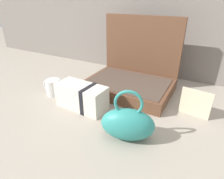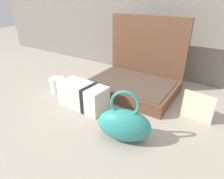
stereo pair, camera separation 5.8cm
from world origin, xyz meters
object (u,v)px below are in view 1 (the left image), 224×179
at_px(teal_pouch_handbag, 128,124).
at_px(cream_toiletry_bag, 82,97).
at_px(open_suitcase, 132,75).
at_px(coffee_mug, 53,87).
at_px(info_card_left, 195,103).

height_order(teal_pouch_handbag, cream_toiletry_bag, teal_pouch_handbag).
height_order(open_suitcase, teal_pouch_handbag, open_suitcase).
relative_size(open_suitcase, cream_toiletry_bag, 1.84).
bearing_deg(coffee_mug, info_card_left, 11.98).
relative_size(coffee_mug, info_card_left, 0.87).
height_order(cream_toiletry_bag, info_card_left, info_card_left).
distance_m(open_suitcase, cream_toiletry_bag, 0.33).
relative_size(open_suitcase, coffee_mug, 4.05).
xyz_separation_m(cream_toiletry_bag, info_card_left, (0.48, 0.18, 0.00)).
bearing_deg(open_suitcase, cream_toiletry_bag, -111.89).
distance_m(coffee_mug, info_card_left, 0.72).
bearing_deg(teal_pouch_handbag, coffee_mug, 165.22).
xyz_separation_m(open_suitcase, coffee_mug, (-0.35, -0.27, -0.04)).
bearing_deg(info_card_left, coffee_mug, -160.85).
bearing_deg(teal_pouch_handbag, cream_toiletry_bag, 160.51).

